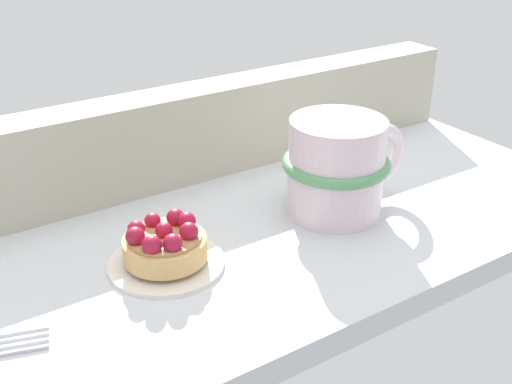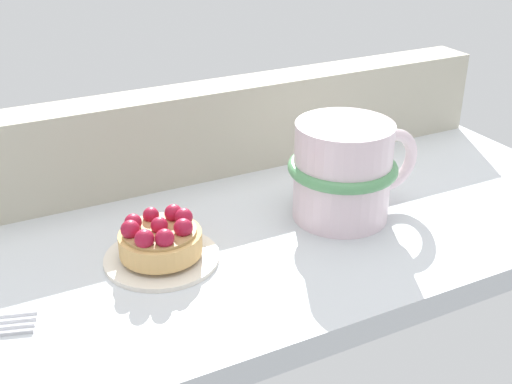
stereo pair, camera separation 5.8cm
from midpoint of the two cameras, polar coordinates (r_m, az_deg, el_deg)
name	(u,v)px [view 2 (the right image)]	position (r cm, az deg, el deg)	size (l,w,h in cm)	color
ground_plane	(205,251)	(60.41, -1.74, -5.31)	(84.15, 32.86, 2.41)	silver
window_rail_back	(152,140)	(69.15, -6.77, 4.52)	(82.47, 5.06, 9.87)	#B2AD99
dessert_plate	(162,256)	(56.89, -5.43, -5.74)	(10.09, 10.09, 0.84)	silver
raspberry_tart	(160,237)	(55.88, -5.53, -4.10)	(7.20, 7.20, 3.53)	tan
coffee_mug	(345,170)	(62.77, 10.48, 1.84)	(14.18, 10.54, 9.67)	silver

